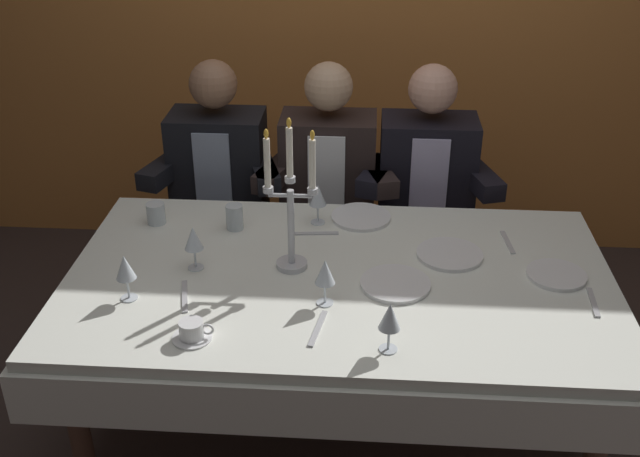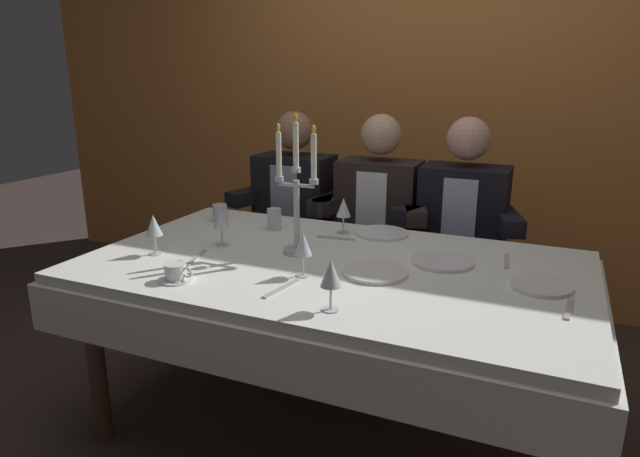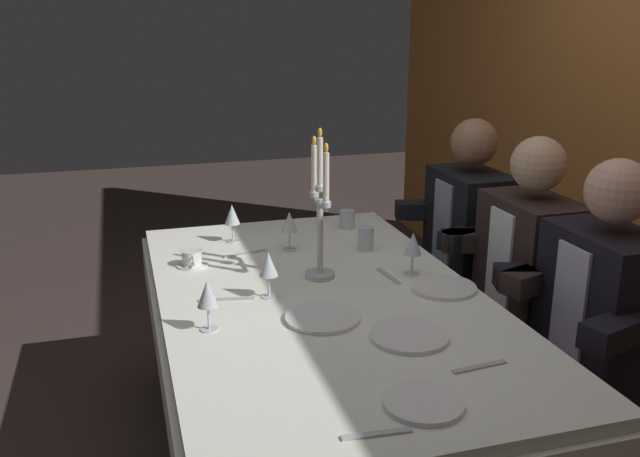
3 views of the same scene
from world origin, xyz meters
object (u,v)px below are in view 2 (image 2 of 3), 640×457
object	(u,v)px
seated_diner_2	(463,218)
seated_diner_0	(295,201)
dinner_plate_2	(541,286)
seated_diner_1	(379,210)
wine_glass_1	(154,227)
water_tumbler_1	(220,213)
water_tumbler_0	(274,219)
dinner_plate_0	(382,233)
wine_glass_0	(221,219)
wine_glass_2	(331,275)
dining_table	(332,290)
dinner_plate_1	(442,261)
coffee_cup_0	(176,273)
candelabra	(297,199)
dinner_plate_3	(375,272)
wine_glass_3	(303,245)
wine_glass_4	(344,208)

from	to	relation	value
seated_diner_2	seated_diner_0	bearing A→B (deg)	180.00
seated_diner_0	dinner_plate_2	bearing A→B (deg)	-32.22
seated_diner_1	seated_diner_0	bearing A→B (deg)	180.00
wine_glass_1	water_tumbler_1	distance (m)	0.54
water_tumbler_0	seated_diner_1	distance (m)	0.66
dinner_plate_0	wine_glass_0	size ratio (longest dim) A/B	1.44
wine_glass_1	wine_glass_2	bearing A→B (deg)	-14.28
wine_glass_0	seated_diner_1	bearing A→B (deg)	64.63
dining_table	seated_diner_2	size ratio (longest dim) A/B	1.56
dinner_plate_1	seated_diner_1	size ratio (longest dim) A/B	0.19
wine_glass_1	coffee_cup_0	size ratio (longest dim) A/B	1.24
candelabra	wine_glass_1	size ratio (longest dim) A/B	3.39
dining_table	seated_diner_0	world-z (taller)	seated_diner_0
wine_glass_2	seated_diner_0	distance (m)	1.51
wine_glass_2	water_tumbler_1	xyz separation A→B (m)	(-0.90, 0.75, -0.07)
seated_diner_0	seated_diner_2	world-z (taller)	same
wine_glass_0	candelabra	bearing A→B (deg)	5.40
seated_diner_2	dinner_plate_3	bearing A→B (deg)	-99.42
water_tumbler_0	coffee_cup_0	bearing A→B (deg)	-90.80
wine_glass_1	seated_diner_1	bearing A→B (deg)	61.26
dinner_plate_2	wine_glass_0	distance (m)	1.26
water_tumbler_1	dinner_plate_0	bearing A→B (deg)	6.51
dinner_plate_0	water_tumbler_1	distance (m)	0.81
dinner_plate_2	wine_glass_2	distance (m)	0.75
wine_glass_0	seated_diner_0	xyz separation A→B (m)	(-0.08, 0.88, -0.12)
candelabra	seated_diner_0	xyz separation A→B (m)	(-0.42, 0.84, -0.23)
dinner_plate_2	coffee_cup_0	world-z (taller)	coffee_cup_0
wine_glass_3	seated_diner_2	world-z (taller)	seated_diner_2
wine_glass_1	seated_diner_1	xyz separation A→B (m)	(0.59, 1.08, -0.12)
dinner_plate_3	seated_diner_0	xyz separation A→B (m)	(-0.78, 0.94, -0.01)
candelabra	seated_diner_0	size ratio (longest dim) A/B	0.45
dinner_plate_1	water_tumbler_0	size ratio (longest dim) A/B	2.43
wine_glass_0	seated_diner_0	world-z (taller)	seated_diner_0
candelabra	water_tumbler_0	xyz separation A→B (m)	(-0.25, 0.27, -0.17)
dining_table	wine_glass_4	xyz separation A→B (m)	(-0.10, 0.38, 0.24)
wine_glass_0	wine_glass_3	world-z (taller)	same
wine_glass_2	seated_diner_2	xyz separation A→B (m)	(0.18, 1.30, -0.12)
water_tumbler_1	seated_diner_2	distance (m)	1.22
wine_glass_3	water_tumbler_0	world-z (taller)	wine_glass_3
dining_table	coffee_cup_0	world-z (taller)	coffee_cup_0
dining_table	coffee_cup_0	distance (m)	0.60
wine_glass_4	seated_diner_0	distance (m)	0.71
dinner_plate_2	water_tumbler_1	world-z (taller)	water_tumbler_1
water_tumbler_1	seated_diner_1	xyz separation A→B (m)	(0.64, 0.55, -0.05)
dining_table	wine_glass_3	bearing A→B (deg)	-102.26
water_tumbler_1	dinner_plate_1	bearing A→B (deg)	-9.12
dinner_plate_1	dinner_plate_2	xyz separation A→B (m)	(0.36, -0.12, 0.00)
candelabra	dinner_plate_0	distance (m)	0.50
wine_glass_3	dinner_plate_3	bearing A→B (deg)	27.97
dinner_plate_2	dining_table	bearing A→B (deg)	-176.92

